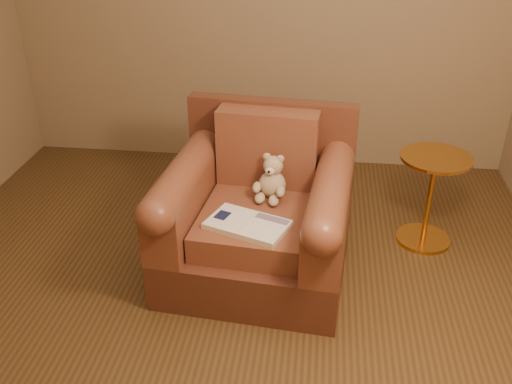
# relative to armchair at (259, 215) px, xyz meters

# --- Properties ---
(floor) EXTENTS (4.00, 4.00, 0.00)m
(floor) POSITION_rel_armchair_xyz_m (-0.16, -0.43, -0.37)
(floor) COLOR #4E371B
(floor) RESTS_ON ground
(armchair) EXTENTS (1.15, 1.10, 0.95)m
(armchair) POSITION_rel_armchair_xyz_m (0.00, 0.00, 0.00)
(armchair) COLOR #552B1C
(armchair) RESTS_ON floor
(teddy_bear) EXTENTS (0.20, 0.23, 0.28)m
(teddy_bear) POSITION_rel_armchair_xyz_m (0.07, 0.08, 0.19)
(teddy_bear) COLOR tan
(teddy_bear) RESTS_ON armchair
(guidebook) EXTENTS (0.50, 0.40, 0.04)m
(guidebook) POSITION_rel_armchair_xyz_m (-0.03, -0.28, 0.10)
(guidebook) COLOR beige
(guidebook) RESTS_ON armchair
(side_table) EXTENTS (0.45, 0.45, 0.63)m
(side_table) POSITION_rel_armchair_xyz_m (1.07, 0.41, -0.03)
(side_table) COLOR gold
(side_table) RESTS_ON floor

